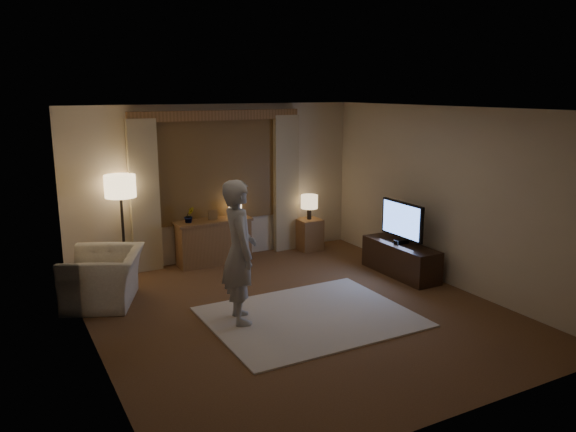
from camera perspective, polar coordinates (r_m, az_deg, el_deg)
room at (r=7.44m, az=-0.89°, el=1.16°), size 5.04×5.54×2.64m
rug at (r=7.23m, az=2.26°, el=-10.20°), size 2.50×2.00×0.02m
sideboard at (r=9.37m, az=-7.56°, el=-2.70°), size 1.20×0.40×0.70m
picture_frame at (r=9.27m, az=-7.64°, el=-0.01°), size 0.16×0.02×0.20m
plant at (r=9.12m, az=-10.00°, el=0.03°), size 0.17×0.13×0.30m
table_lamp_sideboard at (r=9.39m, az=-5.38°, el=0.82°), size 0.22×0.22×0.30m
floor_lamp at (r=8.77m, az=-16.65°, el=2.37°), size 0.46×0.46×1.58m
armchair at (r=7.97m, az=-18.19°, el=-5.99°), size 1.30×1.38×0.71m
side_table at (r=10.10m, az=2.15°, el=-1.87°), size 0.40×0.40×0.56m
table_lamp_side at (r=9.97m, az=2.18°, el=1.40°), size 0.30×0.30×0.44m
tv_stand at (r=8.92m, az=11.35°, el=-4.32°), size 0.45×1.40×0.50m
tv at (r=8.76m, az=11.52°, el=-0.48°), size 0.22×0.91×0.66m
person at (r=6.84m, az=-4.97°, el=-3.63°), size 0.54×0.72×1.77m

